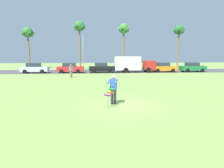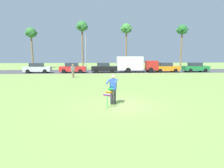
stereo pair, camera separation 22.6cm
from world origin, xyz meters
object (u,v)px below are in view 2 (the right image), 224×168
(parked_car_orange, at_px, (166,68))
(person_walker_near, at_px, (73,70))
(palm_tree_right_near, at_px, (82,28))
(palm_tree_centre_far, at_px, (126,31))
(parked_truck_red_cab, at_px, (134,64))
(parked_car_red, at_px, (73,68))
(parked_car_black, at_px, (104,68))
(palm_tree_far_left, at_px, (182,32))
(parked_car_green, at_px, (195,67))
(kite_held, at_px, (109,93))
(parked_car_silver, at_px, (37,68))
(palm_tree_left_near, at_px, (31,34))
(person_kite_flyer, at_px, (113,88))
(streetlight_pole, at_px, (86,49))

(parked_car_orange, xyz_separation_m, person_walker_near, (-14.59, -7.08, 0.16))
(palm_tree_right_near, distance_m, palm_tree_centre_far, 9.21)
(parked_truck_red_cab, height_order, parked_car_orange, parked_truck_red_cab)
(parked_car_red, bearing_deg, palm_tree_right_near, 83.71)
(parked_car_black, bearing_deg, palm_tree_far_left, 29.47)
(parked_car_green, distance_m, palm_tree_far_left, 12.12)
(kite_held, height_order, parked_car_silver, parked_car_silver)
(parked_car_silver, distance_m, palm_tree_left_near, 12.73)
(person_kite_flyer, bearing_deg, parked_car_red, 103.95)
(person_kite_flyer, height_order, person_walker_near, same)
(parked_car_black, distance_m, palm_tree_left_near, 19.14)
(parked_car_silver, relative_size, parked_car_red, 1.00)
(palm_tree_left_near, bearing_deg, parked_car_silver, -67.99)
(streetlight_pole, height_order, person_walker_near, streetlight_pole)
(parked_car_red, xyz_separation_m, palm_tree_far_left, (22.29, 9.71, 7.09))
(parked_car_silver, xyz_separation_m, person_walker_near, (6.63, -7.07, 0.16))
(palm_tree_right_near, bearing_deg, palm_tree_far_left, 2.97)
(parked_car_black, xyz_separation_m, palm_tree_left_near, (-14.88, 10.23, 6.34))
(parked_car_green, bearing_deg, parked_car_black, 180.00)
(palm_tree_left_near, bearing_deg, parked_car_orange, -21.97)
(parked_car_orange, xyz_separation_m, palm_tree_right_near, (-14.65, 8.60, 7.42))
(parked_truck_red_cab, height_order, palm_tree_centre_far, palm_tree_centre_far)
(palm_tree_far_left, bearing_deg, parked_car_silver, -160.83)
(kite_held, relative_size, palm_tree_right_near, 0.12)
(parked_car_black, bearing_deg, kite_held, -90.74)
(parked_car_silver, xyz_separation_m, palm_tree_far_left, (27.92, 9.71, 7.09))
(parked_car_green, bearing_deg, parked_car_red, 180.00)
(palm_tree_centre_far, xyz_separation_m, streetlight_pole, (-8.40, -2.43, -3.96))
(kite_held, xyz_separation_m, parked_truck_red_cab, (5.36, 21.33, 0.60))
(parked_truck_red_cab, height_order, palm_tree_far_left, palm_tree_far_left)
(kite_held, height_order, palm_tree_left_near, palm_tree_left_near)
(palm_tree_left_near, bearing_deg, person_kite_flyer, -64.24)
(palm_tree_left_near, xyz_separation_m, palm_tree_centre_far, (19.88, -0.79, 0.84))
(parked_truck_red_cab, height_order, streetlight_pole, streetlight_pole)
(parked_truck_red_cab, distance_m, parked_car_orange, 5.43)
(parked_car_orange, bearing_deg, parked_car_silver, -180.00)
(person_kite_flyer, distance_m, palm_tree_far_left, 35.52)
(parked_car_green, bearing_deg, streetlight_pole, 159.75)
(parked_car_red, distance_m, parked_car_orange, 15.59)
(parked_car_orange, bearing_deg, palm_tree_centre_far, 120.14)
(palm_tree_right_near, bearing_deg, kite_held, -82.60)
(kite_held, xyz_separation_m, palm_tree_right_near, (-3.89, 29.93, 7.38))
(kite_held, bearing_deg, palm_tree_centre_far, 80.27)
(parked_truck_red_cab, relative_size, palm_tree_far_left, 0.72)
(palm_tree_left_near, bearing_deg, palm_tree_far_left, -0.94)
(parked_car_red, relative_size, palm_tree_far_left, 0.45)
(person_walker_near, bearing_deg, parked_car_red, 98.09)
(parked_car_silver, distance_m, streetlight_pole, 10.65)
(parked_car_red, bearing_deg, kite_held, -77.22)
(parked_car_black, bearing_deg, person_walker_near, -120.14)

